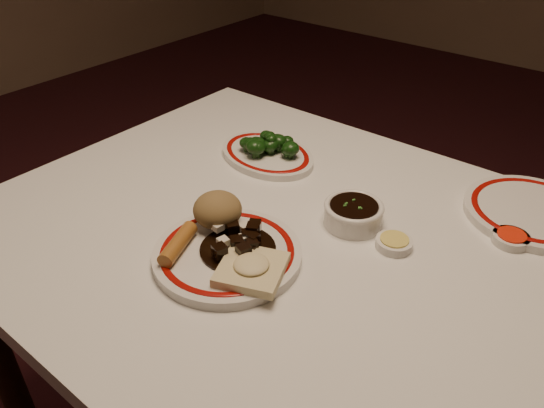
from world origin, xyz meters
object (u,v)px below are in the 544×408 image
at_px(broccoli_pile, 267,144).
at_px(soy_bowl, 353,215).
at_px(dining_table, 301,276).
at_px(spring_roll, 178,244).
at_px(main_plate, 227,254).
at_px(fried_wonton, 252,268).
at_px(broccoli_plate, 267,154).
at_px(rice_mound, 218,210).
at_px(stirfry_heap, 241,243).

height_order(broccoli_pile, soy_bowl, broccoli_pile).
relative_size(dining_table, spring_roll, 12.20).
distance_m(dining_table, spring_roll, 0.25).
bearing_deg(main_plate, fried_wonton, -14.45).
relative_size(broccoli_plate, broccoli_pile, 2.00).
bearing_deg(dining_table, main_plate, -116.27).
relative_size(fried_wonton, broccoli_pile, 1.00).
xyz_separation_m(main_plate, rice_mound, (-0.06, 0.05, 0.04)).
height_order(dining_table, spring_roll, spring_roll).
bearing_deg(broccoli_plate, dining_table, -38.67).
xyz_separation_m(main_plate, spring_roll, (-0.06, -0.05, 0.02)).
bearing_deg(rice_mound, broccoli_pile, 111.64).
bearing_deg(rice_mound, broccoli_plate, 111.98).
bearing_deg(dining_table, rice_mound, -147.14).
bearing_deg(broccoli_plate, spring_roll, -73.44).
distance_m(rice_mound, spring_roll, 0.10).
xyz_separation_m(stirfry_heap, broccoli_pile, (-0.18, 0.29, 0.01)).
distance_m(stirfry_heap, broccoli_pile, 0.35).
height_order(main_plate, stirfry_heap, stirfry_heap).
xyz_separation_m(broccoli_pile, soy_bowl, (0.28, -0.09, -0.02)).
distance_m(spring_roll, soy_bowl, 0.32).
bearing_deg(stirfry_heap, fried_wonton, -33.51).
distance_m(stirfry_heap, broccoli_plate, 0.35).
distance_m(main_plate, broccoli_plate, 0.36).
bearing_deg(main_plate, spring_roll, -141.93).
xyz_separation_m(main_plate, broccoli_plate, (-0.17, 0.32, -0.00)).
bearing_deg(broccoli_pile, dining_table, -38.50).
bearing_deg(fried_wonton, rice_mound, 154.55).
distance_m(rice_mound, broccoli_plate, 0.30).
bearing_deg(stirfry_heap, soy_bowl, 64.35).
relative_size(fried_wonton, soy_bowl, 1.22).
bearing_deg(broccoli_plate, stirfry_heap, -57.86).
bearing_deg(soy_bowl, broccoli_pile, 161.80).
height_order(rice_mound, broccoli_pile, rice_mound).
relative_size(dining_table, stirfry_heap, 9.30).
bearing_deg(dining_table, spring_roll, -125.56).
bearing_deg(soy_bowl, spring_roll, -122.78).
bearing_deg(soy_bowl, fried_wonton, -99.66).
height_order(dining_table, rice_mound, rice_mound).
distance_m(main_plate, fried_wonton, 0.07).
bearing_deg(stirfry_heap, rice_mound, 161.17).
bearing_deg(fried_wonton, broccoli_pile, 125.92).
xyz_separation_m(dining_table, broccoli_pile, (-0.23, 0.19, 0.13)).
relative_size(stirfry_heap, broccoli_pile, 0.98).
relative_size(spring_roll, stirfry_heap, 0.76).
bearing_deg(broccoli_pile, broccoli_plate, 131.15).
bearing_deg(broccoli_plate, fried_wonton, -54.02).
relative_size(main_plate, spring_roll, 3.05).
distance_m(broccoli_plate, broccoli_pile, 0.03).
height_order(dining_table, main_plate, main_plate).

